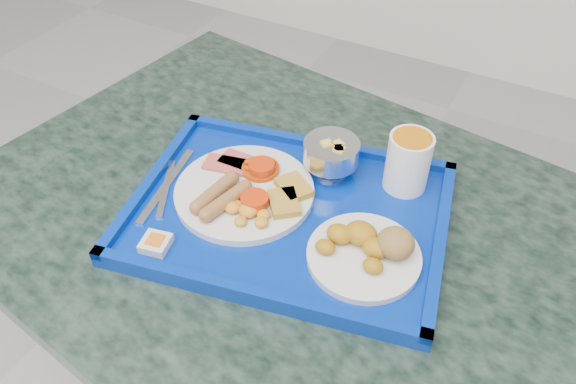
# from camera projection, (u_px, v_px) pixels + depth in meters

# --- Properties ---
(table) EXTENTS (1.24, 0.92, 0.71)m
(table) POSITION_uv_depth(u_px,v_px,m) (308.00, 295.00, 1.01)
(table) COLOR gray
(table) RESTS_ON floor
(tray) EXTENTS (0.55, 0.45, 0.03)m
(tray) POSITION_uv_depth(u_px,v_px,m) (288.00, 213.00, 0.89)
(tray) COLOR #032694
(tray) RESTS_ON table
(main_plate) EXTENTS (0.23, 0.23, 0.04)m
(main_plate) POSITION_uv_depth(u_px,v_px,m) (246.00, 191.00, 0.90)
(main_plate) COLOR silver
(main_plate) RESTS_ON tray
(bread_plate) EXTENTS (0.17, 0.17, 0.05)m
(bread_plate) POSITION_uv_depth(u_px,v_px,m) (368.00, 249.00, 0.81)
(bread_plate) COLOR silver
(bread_plate) RESTS_ON tray
(fruit_bowl) EXTENTS (0.09, 0.09, 0.07)m
(fruit_bowl) POSITION_uv_depth(u_px,v_px,m) (331.00, 153.00, 0.93)
(fruit_bowl) COLOR silver
(fruit_bowl) RESTS_ON tray
(juice_cup) EXTENTS (0.07, 0.07, 0.10)m
(juice_cup) POSITION_uv_depth(u_px,v_px,m) (408.00, 160.00, 0.90)
(juice_cup) COLOR white
(juice_cup) RESTS_ON tray
(spoon) EXTENTS (0.10, 0.17, 0.01)m
(spoon) POSITION_uv_depth(u_px,v_px,m) (201.00, 173.00, 0.95)
(spoon) COLOR silver
(spoon) RESTS_ON tray
(knife) EXTENTS (0.05, 0.19, 0.00)m
(knife) POSITION_uv_depth(u_px,v_px,m) (167.00, 185.00, 0.93)
(knife) COLOR silver
(knife) RESTS_ON tray
(jam_packet) EXTENTS (0.05, 0.05, 0.02)m
(jam_packet) POSITION_uv_depth(u_px,v_px,m) (156.00, 243.00, 0.83)
(jam_packet) COLOR silver
(jam_packet) RESTS_ON tray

